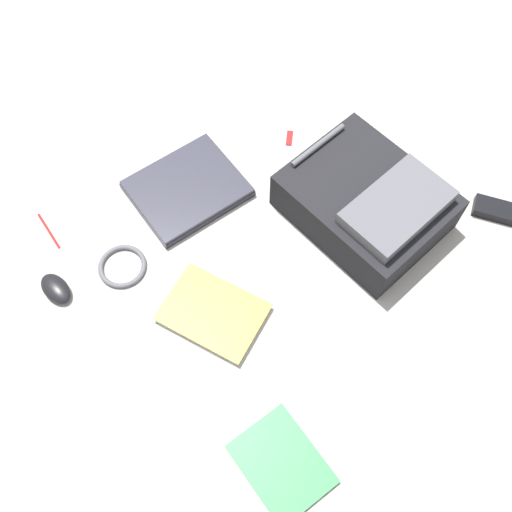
{
  "coord_description": "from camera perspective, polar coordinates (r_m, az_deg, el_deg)",
  "views": [
    {
      "loc": [
        -0.63,
        -0.48,
        1.45
      ],
      "look_at": [
        -0.04,
        -0.03,
        0.02
      ],
      "focal_mm": 40.98,
      "sensor_mm": 36.0,
      "label": 1
    }
  ],
  "objects": [
    {
      "name": "pen_black",
      "position": [
        1.77,
        -19.59,
        2.36
      ],
      "size": [
        0.05,
        0.13,
        0.01
      ],
      "primitive_type": "cylinder",
      "rotation": [
        1.57,
        0.0,
        -0.3
      ],
      "color": "red",
      "rests_on": "ground_plane"
    },
    {
      "name": "cable_coil",
      "position": [
        1.65,
        -12.91,
        -0.99
      ],
      "size": [
        0.13,
        0.13,
        0.01
      ],
      "primitive_type": "torus",
      "color": "#4C4C51",
      "rests_on": "ground_plane"
    },
    {
      "name": "laptop",
      "position": [
        1.74,
        -6.73,
        6.56
      ],
      "size": [
        0.37,
        0.34,
        0.03
      ],
      "color": "#24242C",
      "rests_on": "ground_plane"
    },
    {
      "name": "usb_stick",
      "position": [
        1.86,
        3.28,
        11.47
      ],
      "size": [
        0.06,
        0.04,
        0.01
      ],
      "primitive_type": "cube",
      "rotation": [
        0.0,
        0.0,
        2.1
      ],
      "color": "#B21919",
      "rests_on": "ground_plane"
    },
    {
      "name": "ground_plane",
      "position": [
        1.65,
        0.02,
        1.25
      ],
      "size": [
        3.64,
        3.64,
        0.0
      ],
      "primitive_type": "plane",
      "color": "gray"
    },
    {
      "name": "backpack",
      "position": [
        1.66,
        10.85,
        5.13
      ],
      "size": [
        0.4,
        0.47,
        0.17
      ],
      "color": "black",
      "rests_on": "ground_plane"
    },
    {
      "name": "power_brick",
      "position": [
        1.82,
        22.35,
        4.17
      ],
      "size": [
        0.1,
        0.14,
        0.03
      ],
      "primitive_type": "cube",
      "rotation": [
        0.0,
        0.0,
        0.33
      ],
      "color": "black",
      "rests_on": "ground_plane"
    },
    {
      "name": "book_manual",
      "position": [
        1.45,
        2.52,
        -19.6
      ],
      "size": [
        0.23,
        0.26,
        0.01
      ],
      "color": "silver",
      "rests_on": "ground_plane"
    },
    {
      "name": "book_red",
      "position": [
        1.55,
        -4.2,
        -5.56
      ],
      "size": [
        0.22,
        0.28,
        0.02
      ],
      "color": "silver",
      "rests_on": "ground_plane"
    },
    {
      "name": "computer_mouse",
      "position": [
        1.66,
        -18.97,
        -3.02
      ],
      "size": [
        0.08,
        0.11,
        0.03
      ],
      "primitive_type": "ellipsoid",
      "rotation": [
        0.0,
        0.0,
        -0.16
      ],
      "color": "black",
      "rests_on": "ground_plane"
    }
  ]
}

